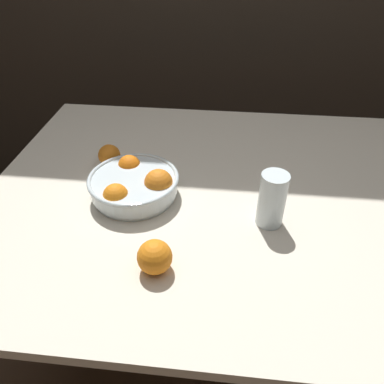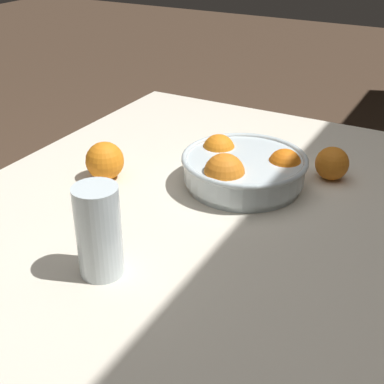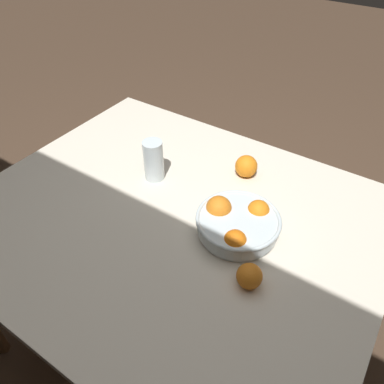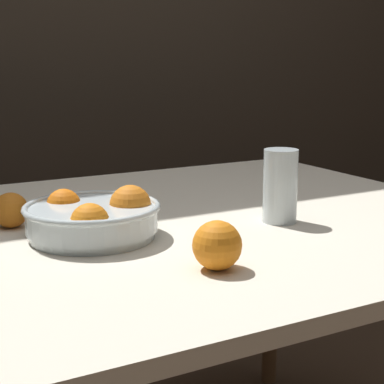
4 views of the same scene
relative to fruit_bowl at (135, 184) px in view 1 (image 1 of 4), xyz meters
The scene contains 6 objects.
ground_plane 0.84m from the fruit_bowl, 12.94° to the left, with size 12.00×12.00×0.00m, color #4C3828.
dining_table 0.25m from the fruit_bowl, 12.94° to the left, with size 1.33×1.10×0.77m.
fruit_bowl is the anchor object (origin of this frame).
juice_glass 0.39m from the fruit_bowl, 11.22° to the right, with size 0.07×0.07×0.15m.
orange_loose_near_bowl 0.29m from the fruit_bowl, 68.07° to the right, with size 0.08×0.08×0.08m, color orange.
orange_loose_front 0.19m from the fruit_bowl, 128.27° to the left, with size 0.07×0.07×0.07m, color orange.
Camera 1 is at (0.04, -0.89, 1.44)m, focal length 35.00 mm.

